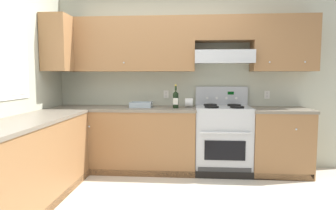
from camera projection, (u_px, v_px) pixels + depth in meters
ground_plane at (147, 208)px, 3.06m from camera, size 7.04×7.04×0.00m
wall_back at (188, 68)px, 4.40m from camera, size 4.68×0.57×2.55m
wall_left at (6, 77)px, 3.28m from camera, size 0.47×4.00×2.55m
counter_back_run at (166, 140)px, 4.24m from camera, size 3.60×0.65×0.91m
counter_left_run at (29, 163)px, 3.11m from camera, size 0.63×1.91×0.91m
stove at (223, 138)px, 4.19m from camera, size 0.76×0.62×1.20m
wine_bottle at (176, 99)px, 4.12m from camera, size 0.08×0.08×0.33m
bowl at (141, 105)px, 4.25m from camera, size 0.31×0.21×0.07m
paper_towel_roll at (189, 103)px, 4.27m from camera, size 0.11×0.13×0.13m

